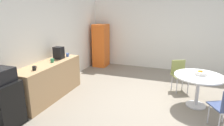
% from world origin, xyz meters
% --- Properties ---
extents(ground_plane, '(6.00, 6.00, 0.00)m').
position_xyz_m(ground_plane, '(0.00, 0.00, 0.00)').
color(ground_plane, gray).
extents(wall_back, '(6.00, 0.10, 2.60)m').
position_xyz_m(wall_back, '(0.00, 3.00, 1.30)').
color(wall_back, white).
rests_on(wall_back, ground_plane).
extents(wall_side_right, '(0.10, 6.00, 2.60)m').
position_xyz_m(wall_side_right, '(3.00, 0.00, 1.30)').
color(wall_side_right, white).
rests_on(wall_side_right, ground_plane).
extents(counter_block, '(2.02, 0.60, 0.90)m').
position_xyz_m(counter_block, '(-0.53, 2.65, 0.45)').
color(counter_block, tan).
rests_on(counter_block, ground_plane).
extents(mini_fridge, '(0.54, 0.54, 0.88)m').
position_xyz_m(mini_fridge, '(-1.89, 2.65, 0.44)').
color(mini_fridge, black).
rests_on(mini_fridge, ground_plane).
extents(locker_cabinet, '(0.60, 0.50, 1.63)m').
position_xyz_m(locker_cabinet, '(2.55, 2.55, 0.81)').
color(locker_cabinet, orange).
rests_on(locker_cabinet, ground_plane).
extents(round_table, '(1.08, 1.08, 0.75)m').
position_xyz_m(round_table, '(0.21, -0.83, 0.60)').
color(round_table, silver).
rests_on(round_table, ground_plane).
extents(chair_olive, '(0.56, 0.56, 0.83)m').
position_xyz_m(chair_olive, '(1.07, -0.40, 0.52)').
color(chair_olive, silver).
rests_on(chair_olive, ground_plane).
extents(fruit_bowl, '(0.27, 0.27, 0.11)m').
position_xyz_m(fruit_bowl, '(0.28, -0.86, 0.79)').
color(fruit_bowl, silver).
rests_on(fruit_bowl, round_table).
extents(mug_white, '(0.13, 0.08, 0.09)m').
position_xyz_m(mug_white, '(-1.11, 2.55, 0.95)').
color(mug_white, black).
rests_on(mug_white, counter_block).
extents(mug_green, '(0.13, 0.08, 0.09)m').
position_xyz_m(mug_green, '(0.22, 2.57, 0.95)').
color(mug_green, '#3F66BF').
rests_on(mug_green, counter_block).
extents(mug_red, '(0.13, 0.08, 0.09)m').
position_xyz_m(mug_red, '(-0.44, 2.59, 0.95)').
color(mug_red, '#338C59').
rests_on(mug_red, counter_block).
extents(coffee_maker, '(0.20, 0.24, 0.32)m').
position_xyz_m(coffee_maker, '(-0.06, 2.65, 1.06)').
color(coffee_maker, black).
rests_on(coffee_maker, counter_block).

